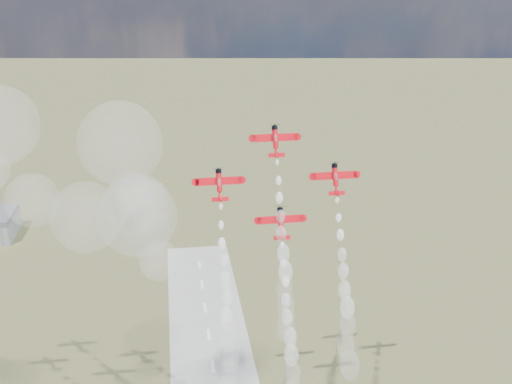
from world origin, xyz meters
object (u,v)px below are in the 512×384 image
object	(u,v)px
plane_right	(335,178)
plane_slot	(281,223)
plane_lead	(275,140)
plane_left	(219,184)

from	to	relation	value
plane_right	plane_slot	distance (m)	19.38
plane_lead	plane_right	world-z (taller)	plane_lead
plane_lead	plane_slot	distance (m)	22.22
plane_lead	plane_left	xyz separation A→B (m)	(-15.87, -4.73, -10.06)
plane_lead	plane_right	distance (m)	19.38
plane_lead	plane_left	bearing A→B (deg)	-163.42
plane_left	plane_slot	world-z (taller)	plane_left
plane_lead	plane_slot	bearing A→B (deg)	-90.00
plane_left	plane_right	distance (m)	31.75
plane_right	plane_slot	bearing A→B (deg)	-163.42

